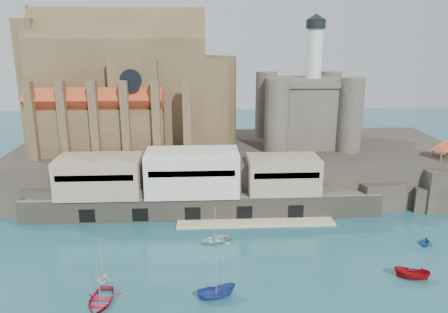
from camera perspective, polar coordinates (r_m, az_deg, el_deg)
name	(u,v)px	position (r m, az deg, el deg)	size (l,w,h in m)	color
ground	(257,273)	(68.39, 4.34, -14.95)	(300.00, 300.00, 0.00)	#1A4D58
promontory	(236,166)	(102.46, 1.53, -1.28)	(100.00, 36.00, 10.00)	#28231E
quay	(192,186)	(86.34, -4.25, -3.80)	(70.00, 12.00, 13.05)	#625D4F
church	(130,92)	(102.24, -12.15, 8.21)	(47.00, 25.93, 30.51)	brown
castle_keep	(305,108)	(103.62, 10.57, 6.26)	(21.20, 21.20, 29.30)	#474237
rock_outcrop	(440,186)	(102.66, 26.41, -3.47)	(14.50, 10.50, 8.70)	#28231E
pavilion	(446,146)	(100.53, 26.96, 1.26)	(6.40, 6.40, 5.40)	brown
boat_0	(101,303)	(64.03, -15.82, -17.90)	(4.73, 1.37, 6.62)	#A81225
boat_2	(216,298)	(62.77, -1.02, -17.99)	(2.05, 2.10, 5.44)	navy
boat_4	(103,281)	(68.65, -15.47, -15.40)	(2.40, 1.47, 2.79)	white
boat_5	(411,279)	(72.37, 23.26, -14.46)	(1.94, 1.99, 5.15)	maroon
boat_6	(215,241)	(77.48, -1.15, -11.01)	(4.03, 1.17, 5.65)	silver
boat_7	(425,245)	(83.83, 24.77, -10.40)	(2.80, 1.71, 3.24)	#164C96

